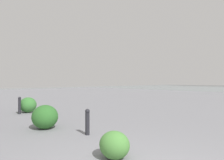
{
  "coord_description": "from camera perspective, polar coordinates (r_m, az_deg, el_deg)",
  "views": [
    {
      "loc": [
        -1.35,
        1.84,
        1.47
      ],
      "look_at": [
        7.4,
        -6.37,
        1.56
      ],
      "focal_mm": 29.91,
      "sensor_mm": 36.0,
      "label": 1
    }
  ],
  "objects": [
    {
      "name": "bollard_near",
      "position": [
        5.31,
        -7.53,
        -12.38
      ],
      "size": [
        0.13,
        0.13,
        0.72
      ],
      "color": "#232328",
      "rests_on": "ground"
    },
    {
      "name": "shrub_wide",
      "position": [
        9.79,
        -24.3,
        -6.94
      ],
      "size": [
        0.84,
        0.76,
        0.71
      ],
      "color": "#387533",
      "rests_on": "ground"
    },
    {
      "name": "shrub_round",
      "position": [
        3.77,
        0.74,
        -19.21
      ],
      "size": [
        0.61,
        0.55,
        0.52
      ],
      "color": "#477F38",
      "rests_on": "ground"
    },
    {
      "name": "shrub_low",
      "position": [
        6.29,
        -19.8,
        -10.53
      ],
      "size": [
        0.87,
        0.78,
        0.74
      ],
      "color": "#2D6628",
      "rests_on": "ground"
    },
    {
      "name": "bollard_mid",
      "position": [
        9.45,
        -26.41,
        -6.86
      ],
      "size": [
        0.13,
        0.13,
        0.78
      ],
      "color": "#232328",
      "rests_on": "ground"
    }
  ]
}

